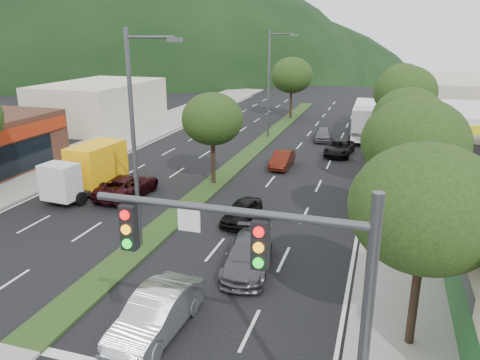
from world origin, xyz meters
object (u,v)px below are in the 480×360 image
(tree_med_far, at_px, (292,75))
(car_queue_e, at_px, (323,134))
(sedan_silver, at_px, (156,314))
(streetlight_near, at_px, (137,132))
(tree_r_c, at_px, (409,119))
(tree_r_e, at_px, (402,83))
(car_queue_b, at_px, (248,256))
(tree_r_d, at_px, (405,92))
(car_queue_a, at_px, (242,211))
(car_queue_c, at_px, (282,159))
(car_queue_d, at_px, (339,148))
(tree_r_b, at_px, (415,143))
(streetlight_mid, at_px, (271,79))
(motorhome, at_px, (367,120))
(tree_r_a, at_px, (426,208))
(suv_maroon, at_px, (127,186))
(traffic_signal, at_px, (290,292))
(box_truck, at_px, (90,171))
(tree_med_near, at_px, (212,119))

(tree_med_far, bearing_deg, car_queue_e, -63.91)
(sedan_silver, bearing_deg, streetlight_near, 124.58)
(tree_r_c, relative_size, tree_r_e, 0.97)
(tree_r_e, height_order, car_queue_b, tree_r_e)
(tree_r_d, distance_m, car_queue_a, 20.03)
(sedan_silver, distance_m, car_queue_c, 21.23)
(tree_r_d, relative_size, car_queue_b, 1.57)
(streetlight_near, distance_m, car_queue_d, 22.14)
(tree_med_far, xyz_separation_m, streetlight_near, (0.21, -36.00, 0.58))
(tree_r_b, xyz_separation_m, streetlight_mid, (-11.79, 21.00, 0.55))
(car_queue_d, xyz_separation_m, motorhome, (1.74, 7.39, 1.15))
(tree_r_a, bearing_deg, car_queue_a, 134.75)
(tree_r_b, bearing_deg, suv_maroon, 172.53)
(car_queue_b, distance_m, motorhome, 28.66)
(streetlight_mid, bearing_deg, sedan_silver, -83.30)
(tree_r_e, bearing_deg, traffic_signal, -94.09)
(traffic_signal, bearing_deg, motorhome, 90.05)
(streetlight_near, height_order, car_queue_b, streetlight_near)
(tree_r_e, xyz_separation_m, car_queue_c, (-8.49, -16.61, -4.27))
(tree_med_far, distance_m, suv_maroon, 30.48)
(suv_maroon, bearing_deg, car_queue_d, -127.12)
(tree_r_b, distance_m, car_queue_b, 9.10)
(tree_r_b, height_order, box_truck, tree_r_b)
(tree_r_b, distance_m, car_queue_a, 9.40)
(tree_r_e, bearing_deg, tree_r_c, -90.00)
(car_queue_d, distance_m, box_truck, 20.05)
(tree_r_a, xyz_separation_m, streetlight_mid, (-11.79, 29.00, 0.76))
(streetlight_mid, bearing_deg, streetlight_near, -90.00)
(tree_r_e, distance_m, car_queue_c, 19.13)
(tree_r_c, distance_m, car_queue_b, 14.79)
(traffic_signal, relative_size, tree_med_near, 1.16)
(tree_r_d, distance_m, tree_med_far, 18.44)
(tree_r_d, distance_m, car_queue_c, 11.68)
(tree_r_c, xyz_separation_m, tree_med_far, (-12.00, 24.00, 0.26))
(tree_med_far, height_order, car_queue_c, tree_med_far)
(tree_r_b, xyz_separation_m, tree_r_e, (0.00, 28.00, -0.14))
(tree_r_d, bearing_deg, sedan_silver, -106.37)
(streetlight_mid, bearing_deg, traffic_signal, -75.67)
(suv_maroon, relative_size, box_truck, 0.80)
(tree_r_b, height_order, tree_r_d, tree_r_d)
(streetlight_near, distance_m, streetlight_mid, 25.00)
(streetlight_mid, bearing_deg, tree_med_near, -90.78)
(tree_r_a, distance_m, car_queue_a, 12.50)
(tree_r_d, relative_size, motorhome, 0.83)
(sedan_silver, xyz_separation_m, car_queue_a, (-0.11, 10.19, -0.15))
(traffic_signal, xyz_separation_m, box_truck, (-15.98, 15.81, -3.24))
(suv_maroon, bearing_deg, motorhome, -119.69)
(tree_r_d, distance_m, streetlight_near, 24.97)
(tree_med_near, bearing_deg, tree_med_far, 90.00)
(car_queue_a, bearing_deg, car_queue_e, 90.68)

